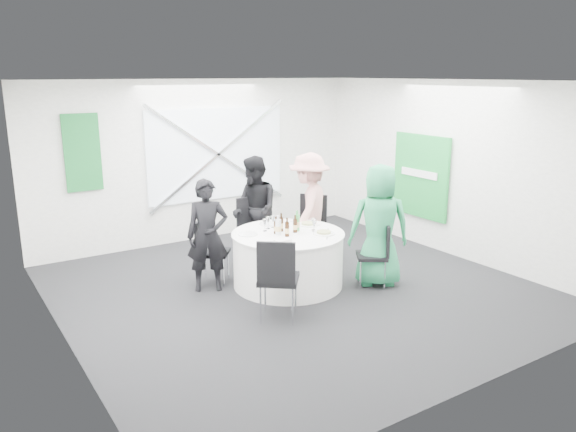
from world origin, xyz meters
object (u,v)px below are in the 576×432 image
person_man_back_left (208,236)px  green_water_bottle (297,223)px  chair_front_right (378,250)px  person_man_back (255,210)px  person_woman_green (379,225)px  clear_water_bottle (278,227)px  banquet_table (288,259)px  chair_back_left (208,246)px  chair_back (253,224)px  person_woman_pink (309,208)px  chair_back_right (311,222)px  chair_front_left (277,273)px

person_man_back_left → green_water_bottle: (1.16, -0.43, 0.10)m
chair_front_right → person_man_back: (-0.89, 1.86, 0.31)m
person_man_back → person_woman_green: size_ratio=0.97×
clear_water_bottle → person_man_back: bearing=75.8°
banquet_table → chair_front_right: chair_front_right is taller
green_water_bottle → chair_back_left: bearing=147.1°
person_man_back_left → person_man_back: (1.13, 0.70, 0.06)m
chair_front_right → banquet_table: bearing=-90.0°
person_woman_green → green_water_bottle: 1.14m
person_man_back → person_woman_green: person_woman_green is taller
chair_back → person_woman_green: 2.09m
person_man_back → person_woman_green: 2.04m
person_woman_green → person_man_back: bearing=-31.2°
person_woman_pink → person_woman_green: size_ratio=1.01×
person_man_back → clear_water_bottle: size_ratio=6.18×
person_man_back → chair_back_left: bearing=-59.7°
person_woman_pink → green_water_bottle: person_woman_pink is taller
person_man_back_left → person_man_back: bearing=56.2°
banquet_table → chair_back_left: size_ratio=1.71×
chair_back_left → clear_water_bottle: (0.73, -0.70, 0.33)m
chair_front_right → person_woman_green: size_ratio=0.52×
banquet_table → person_man_back_left: (-1.00, 0.46, 0.39)m
chair_back_right → chair_back: bearing=-153.4°
banquet_table → person_woman_green: size_ratio=0.91×
chair_front_left → person_man_back_left: (-0.24, 1.39, 0.16)m
chair_back_left → person_woman_green: size_ratio=0.53×
chair_back_left → green_water_bottle: 1.30m
person_man_back → green_water_bottle: bearing=8.2°
chair_back → chair_back_left: (-1.00, -0.47, -0.06)m
person_man_back_left → person_woman_pink: person_woman_pink is taller
banquet_table → green_water_bottle: size_ratio=5.40×
chair_back_left → clear_water_bottle: bearing=-95.3°
banquet_table → person_man_back_left: size_ratio=1.01×
chair_back → person_woman_pink: person_woman_pink is taller
chair_back_right → clear_water_bottle: bearing=-94.2°
person_woman_pink → person_man_back: bearing=-72.9°
chair_back → person_man_back: 0.24m
green_water_bottle → person_man_back: bearing=91.5°
chair_front_right → chair_front_left: bearing=-48.1°
chair_front_right → person_man_back: bearing=-120.0°
chair_back_right → person_man_back: bearing=-152.4°
chair_back → person_woman_pink: 0.91m
chair_front_left → green_water_bottle: 1.36m
person_man_back → person_woman_pink: (0.70, -0.46, 0.03)m
person_woman_pink → person_woman_green: 1.37m
chair_back_right → person_woman_pink: size_ratio=0.59×
chair_front_right → person_man_back_left: size_ratio=0.58×
chair_front_left → person_man_back: size_ratio=0.62×
banquet_table → chair_back_left: bearing=141.5°
chair_back_right → person_woman_pink: bearing=-88.3°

